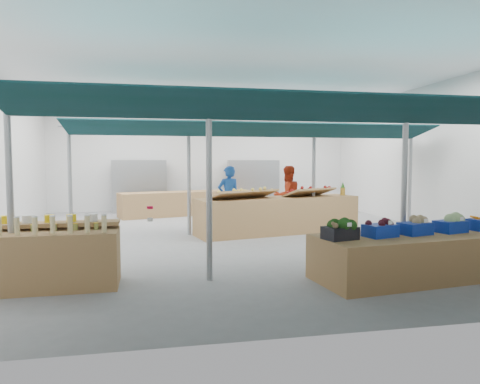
{
  "coord_description": "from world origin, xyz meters",
  "views": [
    {
      "loc": [
        -1.83,
        -10.92,
        1.94
      ],
      "look_at": [
        -0.02,
        -1.6,
        1.28
      ],
      "focal_mm": 32.0,
      "sensor_mm": 36.0,
      "label": 1
    }
  ],
  "objects_px": {
    "fruit_counter": "(278,215)",
    "vendor_right": "(287,196)",
    "bottle_shelf": "(53,257)",
    "vendor_left": "(229,197)",
    "veg_counter": "(424,255)"
  },
  "relations": [
    {
      "from": "bottle_shelf",
      "to": "vendor_left",
      "type": "relative_size",
      "value": 1.09
    },
    {
      "from": "fruit_counter",
      "to": "vendor_left",
      "type": "bearing_deg",
      "value": 124.77
    },
    {
      "from": "bottle_shelf",
      "to": "fruit_counter",
      "type": "distance_m",
      "value": 6.48
    },
    {
      "from": "bottle_shelf",
      "to": "vendor_right",
      "type": "bearing_deg",
      "value": 43.29
    },
    {
      "from": "veg_counter",
      "to": "vendor_right",
      "type": "height_order",
      "value": "vendor_right"
    },
    {
      "from": "veg_counter",
      "to": "vendor_right",
      "type": "bearing_deg",
      "value": 88.05
    },
    {
      "from": "vendor_right",
      "to": "bottle_shelf",
      "type": "bearing_deg",
      "value": 31.81
    },
    {
      "from": "vendor_right",
      "to": "fruit_counter",
      "type": "bearing_deg",
      "value": 48.67
    },
    {
      "from": "vendor_left",
      "to": "veg_counter",
      "type": "bearing_deg",
      "value": 98.92
    },
    {
      "from": "fruit_counter",
      "to": "vendor_right",
      "type": "height_order",
      "value": "vendor_right"
    },
    {
      "from": "bottle_shelf",
      "to": "vendor_right",
      "type": "height_order",
      "value": "vendor_right"
    },
    {
      "from": "veg_counter",
      "to": "vendor_left",
      "type": "height_order",
      "value": "vendor_left"
    },
    {
      "from": "fruit_counter",
      "to": "veg_counter",
      "type": "bearing_deg",
      "value": -89.25
    },
    {
      "from": "vendor_left",
      "to": "vendor_right",
      "type": "distance_m",
      "value": 1.8
    },
    {
      "from": "vendor_left",
      "to": "vendor_right",
      "type": "bearing_deg",
      "value": 167.28
    }
  ]
}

